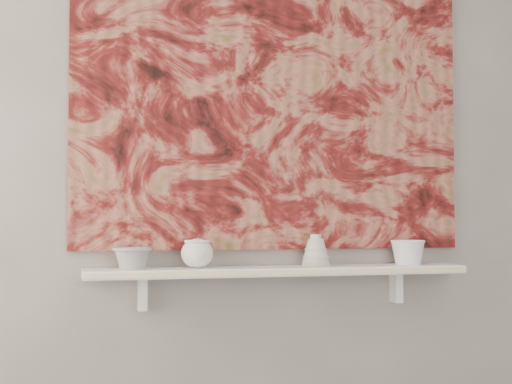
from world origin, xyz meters
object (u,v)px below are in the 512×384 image
object	(u,v)px
shelf	(280,271)
bowl_grey	(132,258)
cup_cream	(197,253)
bell_vessel	(316,250)
painting	(274,103)
bowl_white	(408,252)

from	to	relation	value
shelf	bowl_grey	bearing A→B (deg)	180.00
shelf	bowl_grey	xyz separation A→B (m)	(-0.53, 0.00, 0.05)
cup_cream	bell_vessel	xyz separation A→B (m)	(0.44, 0.00, 0.01)
shelf	cup_cream	distance (m)	0.31
painting	cup_cream	xyz separation A→B (m)	(-0.31, -0.08, -0.56)
painting	bowl_white	bearing A→B (deg)	-8.99
shelf	bowl_grey	world-z (taller)	bowl_grey
painting	cup_cream	bearing A→B (deg)	-165.26
cup_cream	bowl_white	world-z (taller)	cup_cream
bell_vessel	bowl_white	size ratio (longest dim) A/B	0.90
painting	bowl_white	distance (m)	0.76
painting	bowl_grey	bearing A→B (deg)	-171.39
bowl_grey	bell_vessel	xyz separation A→B (m)	(0.67, 0.00, 0.02)
bowl_grey	bell_vessel	size ratio (longest dim) A/B	1.15
cup_cream	shelf	bearing A→B (deg)	0.00
bowl_grey	bowl_white	bearing A→B (deg)	0.00
cup_cream	bell_vessel	world-z (taller)	bell_vessel
shelf	bowl_white	xyz separation A→B (m)	(0.51, 0.00, 0.06)
painting	cup_cream	world-z (taller)	painting
shelf	painting	world-z (taller)	painting
cup_cream	bowl_white	xyz separation A→B (m)	(0.81, 0.00, -0.00)
bowl_grey	painting	bearing A→B (deg)	8.61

